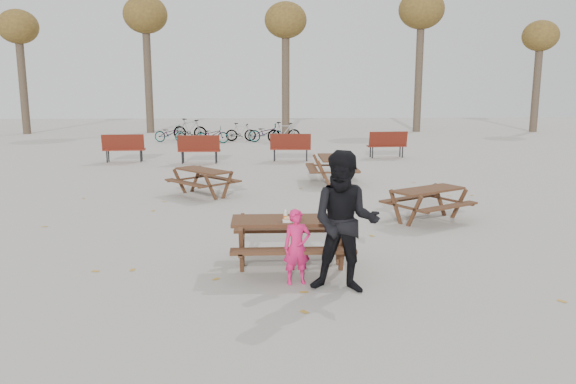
{
  "coord_description": "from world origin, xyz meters",
  "views": [
    {
      "loc": [
        -0.45,
        -8.26,
        2.77
      ],
      "look_at": [
        0.0,
        1.0,
        1.0
      ],
      "focal_mm": 35.0,
      "sensor_mm": 36.0,
      "label": 1
    }
  ],
  "objects_px": {
    "picnic_table_east": "(428,205)",
    "picnic_table_north": "(203,183)",
    "adult": "(345,222)",
    "child": "(297,247)",
    "soda_bottle": "(286,216)",
    "picnic_table_far": "(332,170)",
    "main_picnic_table": "(291,231)",
    "food_tray": "(289,221)"
  },
  "relations": [
    {
      "from": "picnic_table_east",
      "to": "picnic_table_north",
      "type": "relative_size",
      "value": 1.01
    },
    {
      "from": "adult",
      "to": "child",
      "type": "bearing_deg",
      "value": 165.68
    },
    {
      "from": "soda_bottle",
      "to": "adult",
      "type": "bearing_deg",
      "value": -49.87
    },
    {
      "from": "soda_bottle",
      "to": "picnic_table_far",
      "type": "bearing_deg",
      "value": 77.82
    },
    {
      "from": "main_picnic_table",
      "to": "child",
      "type": "bearing_deg",
      "value": -86.35
    },
    {
      "from": "food_tray",
      "to": "soda_bottle",
      "type": "bearing_deg",
      "value": 120.95
    },
    {
      "from": "soda_bottle",
      "to": "adult",
      "type": "relative_size",
      "value": 0.09
    },
    {
      "from": "adult",
      "to": "picnic_table_north",
      "type": "bearing_deg",
      "value": 123.97
    },
    {
      "from": "soda_bottle",
      "to": "picnic_table_east",
      "type": "bearing_deg",
      "value": 44.62
    },
    {
      "from": "main_picnic_table",
      "to": "adult",
      "type": "distance_m",
      "value": 1.27
    },
    {
      "from": "picnic_table_east",
      "to": "main_picnic_table",
      "type": "bearing_deg",
      "value": -166.51
    },
    {
      "from": "picnic_table_east",
      "to": "picnic_table_north",
      "type": "distance_m",
      "value": 5.73
    },
    {
      "from": "picnic_table_north",
      "to": "child",
      "type": "bearing_deg",
      "value": -25.93
    },
    {
      "from": "adult",
      "to": "picnic_table_east",
      "type": "bearing_deg",
      "value": 72.76
    },
    {
      "from": "main_picnic_table",
      "to": "child",
      "type": "distance_m",
      "value": 0.69
    },
    {
      "from": "child",
      "to": "picnic_table_north",
      "type": "height_order",
      "value": "child"
    },
    {
      "from": "soda_bottle",
      "to": "picnic_table_far",
      "type": "height_order",
      "value": "soda_bottle"
    },
    {
      "from": "adult",
      "to": "picnic_table_far",
      "type": "xyz_separation_m",
      "value": [
        0.92,
        8.65,
        -0.59
      ]
    },
    {
      "from": "soda_bottle",
      "to": "picnic_table_far",
      "type": "distance_m",
      "value": 7.94
    },
    {
      "from": "child",
      "to": "picnic_table_far",
      "type": "distance_m",
      "value": 8.46
    },
    {
      "from": "adult",
      "to": "picnic_table_east",
      "type": "relative_size",
      "value": 1.23
    },
    {
      "from": "picnic_table_far",
      "to": "child",
      "type": "bearing_deg",
      "value": 170.22
    },
    {
      "from": "main_picnic_table",
      "to": "child",
      "type": "height_order",
      "value": "child"
    },
    {
      "from": "main_picnic_table",
      "to": "food_tray",
      "type": "xyz_separation_m",
      "value": [
        -0.05,
        -0.19,
        0.21
      ]
    },
    {
      "from": "adult",
      "to": "picnic_table_far",
      "type": "height_order",
      "value": "adult"
    },
    {
      "from": "main_picnic_table",
      "to": "soda_bottle",
      "type": "bearing_deg",
      "value": -127.47
    },
    {
      "from": "picnic_table_east",
      "to": "food_tray",
      "type": "bearing_deg",
      "value": -165.13
    },
    {
      "from": "food_tray",
      "to": "soda_bottle",
      "type": "distance_m",
      "value": 0.1
    },
    {
      "from": "main_picnic_table",
      "to": "picnic_table_north",
      "type": "distance_m",
      "value": 6.18
    },
    {
      "from": "picnic_table_north",
      "to": "soda_bottle",
      "type": "bearing_deg",
      "value": -25.59
    },
    {
      "from": "food_tray",
      "to": "picnic_table_east",
      "type": "xyz_separation_m",
      "value": [
        3.03,
        3.11,
        -0.45
      ]
    },
    {
      "from": "main_picnic_table",
      "to": "picnic_table_north",
      "type": "relative_size",
      "value": 1.15
    },
    {
      "from": "food_tray",
      "to": "adult",
      "type": "height_order",
      "value": "adult"
    },
    {
      "from": "picnic_table_far",
      "to": "adult",
      "type": "bearing_deg",
      "value": 174.64
    },
    {
      "from": "picnic_table_east",
      "to": "picnic_table_far",
      "type": "xyz_separation_m",
      "value": [
        -1.4,
        4.71,
        0.04
      ]
    },
    {
      "from": "picnic_table_east",
      "to": "adult",
      "type": "bearing_deg",
      "value": -151.38
    },
    {
      "from": "main_picnic_table",
      "to": "food_tray",
      "type": "distance_m",
      "value": 0.28
    },
    {
      "from": "main_picnic_table",
      "to": "picnic_table_far",
      "type": "distance_m",
      "value": 7.8
    },
    {
      "from": "main_picnic_table",
      "to": "picnic_table_far",
      "type": "xyz_separation_m",
      "value": [
        1.58,
        7.63,
        -0.21
      ]
    },
    {
      "from": "picnic_table_east",
      "to": "picnic_table_far",
      "type": "distance_m",
      "value": 4.92
    },
    {
      "from": "main_picnic_table",
      "to": "picnic_table_north",
      "type": "bearing_deg",
      "value": 108.22
    },
    {
      "from": "soda_bottle",
      "to": "main_picnic_table",
      "type": "bearing_deg",
      "value": 52.53
    }
  ]
}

